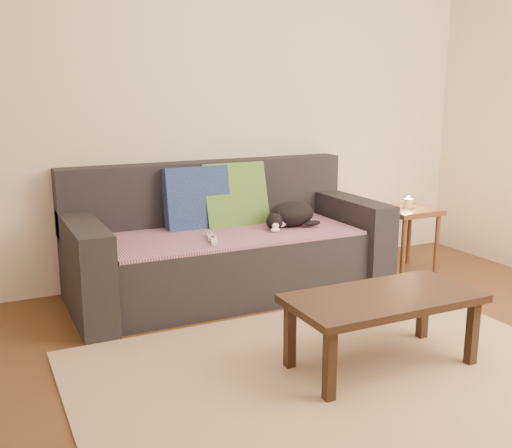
% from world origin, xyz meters
% --- Properties ---
extents(ground, '(4.50, 4.50, 0.00)m').
position_xyz_m(ground, '(0.00, 0.00, 0.00)').
color(ground, brown).
rests_on(ground, ground).
extents(back_wall, '(4.50, 0.04, 2.60)m').
position_xyz_m(back_wall, '(0.00, 2.00, 1.30)').
color(back_wall, beige).
rests_on(back_wall, ground).
extents(sofa, '(2.10, 0.94, 0.87)m').
position_xyz_m(sofa, '(0.00, 1.57, 0.31)').
color(sofa, '#232328').
rests_on(sofa, ground).
extents(throw_blanket, '(1.66, 0.74, 0.02)m').
position_xyz_m(throw_blanket, '(0.00, 1.48, 0.43)').
color(throw_blanket, '#4E2D55').
rests_on(throw_blanket, sofa).
extents(cushion_navy, '(0.45, 0.18, 0.46)m').
position_xyz_m(cushion_navy, '(-0.14, 1.74, 0.63)').
color(cushion_navy, '#12214F').
rests_on(cushion_navy, throw_blanket).
extents(cushion_green, '(0.46, 0.24, 0.48)m').
position_xyz_m(cushion_green, '(0.14, 1.74, 0.63)').
color(cushion_green, '#0B4735').
rests_on(cushion_green, throw_blanket).
extents(cat, '(0.42, 0.32, 0.17)m').
position_xyz_m(cat, '(0.44, 1.47, 0.52)').
color(cat, black).
rests_on(cat, throw_blanket).
extents(wii_remote_a, '(0.08, 0.15, 0.03)m').
position_xyz_m(wii_remote_a, '(-0.19, 1.38, 0.46)').
color(wii_remote_a, white).
rests_on(wii_remote_a, throw_blanket).
extents(wii_remote_b, '(0.08, 0.15, 0.03)m').
position_xyz_m(wii_remote_b, '(-0.20, 1.27, 0.46)').
color(wii_remote_b, white).
rests_on(wii_remote_b, throw_blanket).
extents(side_table, '(0.40, 0.40, 0.49)m').
position_xyz_m(side_table, '(1.43, 1.42, 0.41)').
color(side_table, brown).
rests_on(side_table, ground).
extents(candle, '(0.06, 0.06, 0.09)m').
position_xyz_m(candle, '(1.43, 1.42, 0.53)').
color(candle, beige).
rests_on(candle, side_table).
extents(rug, '(2.50, 1.80, 0.01)m').
position_xyz_m(rug, '(0.00, 0.15, 0.01)').
color(rug, tan).
rests_on(rug, ground).
extents(coffee_table, '(0.96, 0.48, 0.38)m').
position_xyz_m(coffee_table, '(0.25, 0.17, 0.34)').
color(coffee_table, black).
rests_on(coffee_table, rug).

